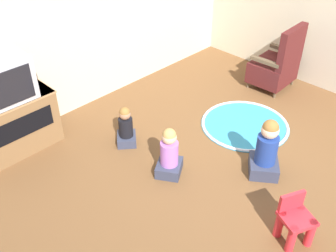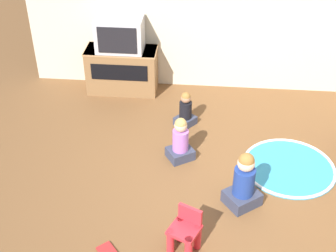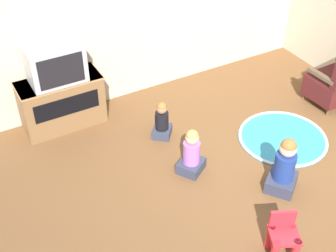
{
  "view_description": "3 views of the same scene",
  "coord_description": "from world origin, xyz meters",
  "px_view_note": "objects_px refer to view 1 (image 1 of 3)",
  "views": [
    {
      "loc": [
        -2.93,
        -1.63,
        2.97
      ],
      "look_at": [
        -0.73,
        0.53,
        0.77
      ],
      "focal_mm": 42.0,
      "sensor_mm": 36.0,
      "label": 1
    },
    {
      "loc": [
        -0.32,
        -3.92,
        3.71
      ],
      "look_at": [
        -0.71,
        0.28,
        0.74
      ],
      "focal_mm": 50.0,
      "sensor_mm": 36.0,
      "label": 2
    },
    {
      "loc": [
        -2.8,
        -2.75,
        3.8
      ],
      "look_at": [
        -0.97,
        0.52,
        0.89
      ],
      "focal_mm": 50.0,
      "sensor_mm": 36.0,
      "label": 3
    }
  ],
  "objects_px": {
    "tv_cabinet": "(10,125)",
    "child_watching_center": "(126,128)",
    "yellow_kid_chair": "(295,222)",
    "child_watching_right": "(266,151)",
    "black_armchair": "(277,65)",
    "child_watching_left": "(169,154)"
  },
  "relations": [
    {
      "from": "tv_cabinet",
      "to": "child_watching_center",
      "type": "xyz_separation_m",
      "value": [
        1.01,
        -0.84,
        -0.14
      ]
    },
    {
      "from": "yellow_kid_chair",
      "to": "child_watching_right",
      "type": "relative_size",
      "value": 0.69
    },
    {
      "from": "tv_cabinet",
      "to": "black_armchair",
      "type": "height_order",
      "value": "black_armchair"
    },
    {
      "from": "black_armchair",
      "to": "yellow_kid_chair",
      "type": "bearing_deg",
      "value": 33.07
    },
    {
      "from": "tv_cabinet",
      "to": "yellow_kid_chair",
      "type": "xyz_separation_m",
      "value": [
        1.14,
        -3.02,
        -0.14
      ]
    },
    {
      "from": "yellow_kid_chair",
      "to": "child_watching_right",
      "type": "xyz_separation_m",
      "value": [
        0.59,
        0.7,
        0.09
      ]
    },
    {
      "from": "child_watching_left",
      "to": "black_armchair",
      "type": "bearing_deg",
      "value": -27.35
    },
    {
      "from": "child_watching_center",
      "to": "child_watching_right",
      "type": "xyz_separation_m",
      "value": [
        0.72,
        -1.48,
        0.08
      ]
    },
    {
      "from": "yellow_kid_chair",
      "to": "child_watching_right",
      "type": "bearing_deg",
      "value": 74.57
    },
    {
      "from": "black_armchair",
      "to": "child_watching_left",
      "type": "xyz_separation_m",
      "value": [
        -2.46,
        -0.21,
        -0.11
      ]
    },
    {
      "from": "child_watching_left",
      "to": "child_watching_center",
      "type": "height_order",
      "value": "child_watching_left"
    },
    {
      "from": "tv_cabinet",
      "to": "yellow_kid_chair",
      "type": "height_order",
      "value": "tv_cabinet"
    },
    {
      "from": "tv_cabinet",
      "to": "child_watching_right",
      "type": "xyz_separation_m",
      "value": [
        1.73,
        -2.32,
        -0.06
      ]
    },
    {
      "from": "black_armchair",
      "to": "child_watching_right",
      "type": "bearing_deg",
      "value": 26.48
    },
    {
      "from": "yellow_kid_chair",
      "to": "child_watching_right",
      "type": "height_order",
      "value": "child_watching_right"
    },
    {
      "from": "tv_cabinet",
      "to": "child_watching_right",
      "type": "bearing_deg",
      "value": -53.29
    },
    {
      "from": "child_watching_center",
      "to": "child_watching_right",
      "type": "distance_m",
      "value": 1.65
    },
    {
      "from": "tv_cabinet",
      "to": "black_armchair",
      "type": "distance_m",
      "value": 3.72
    },
    {
      "from": "tv_cabinet",
      "to": "child_watching_center",
      "type": "distance_m",
      "value": 1.32
    },
    {
      "from": "yellow_kid_chair",
      "to": "child_watching_right",
      "type": "distance_m",
      "value": 0.92
    },
    {
      "from": "child_watching_right",
      "to": "black_armchair",
      "type": "bearing_deg",
      "value": -7.88
    },
    {
      "from": "child_watching_left",
      "to": "child_watching_right",
      "type": "xyz_separation_m",
      "value": [
        0.74,
        -0.74,
        0.04
      ]
    }
  ]
}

